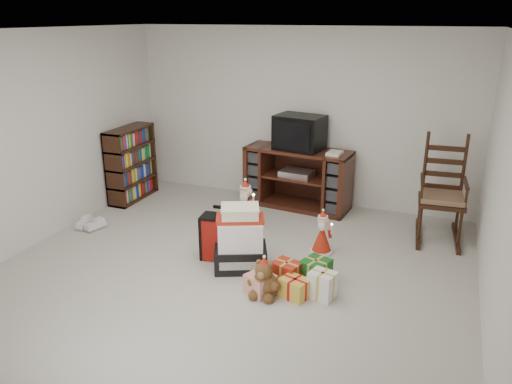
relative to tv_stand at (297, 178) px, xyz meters
The scene contains 13 objects.
room 2.35m from the tv_stand, 92.03° to the right, with size 5.01×5.01×2.51m.
tv_stand is the anchor object (origin of this frame).
bookshelf 2.47m from the tv_stand, 166.09° to the right, with size 0.30×0.89×1.09m.
rocking_chair 1.99m from the tv_stand, 10.05° to the right, with size 0.61×0.93×1.34m.
gift_pile 2.04m from the tv_stand, 90.50° to the right, with size 0.68×0.60×0.71m.
red_suitcase 1.96m from the tv_stand, 99.10° to the right, with size 0.43×0.26×0.62m.
stocking 1.91m from the tv_stand, 95.68° to the right, with size 0.29×0.13×0.63m, color #0B6A1C, non-canonical shape.
teddy_bear 2.54m from the tv_stand, 80.09° to the right, with size 0.26×0.23×0.38m.
santa_figurine 1.54m from the tv_stand, 61.94° to the right, with size 0.26×0.25×0.54m.
mrs_claus_figurine 1.09m from the tv_stand, 111.01° to the right, with size 0.33×0.31×0.67m.
sneaker_pair 2.90m from the tv_stand, 142.03° to the right, with size 0.35×0.30×0.10m.
gift_cluster 2.42m from the tv_stand, 72.48° to the right, with size 0.72×0.82×0.25m.
crt_television 0.67m from the tv_stand, 19.62° to the left, with size 0.72×0.57×0.48m.
Camera 1 is at (2.02, -4.33, 2.63)m, focal length 35.00 mm.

